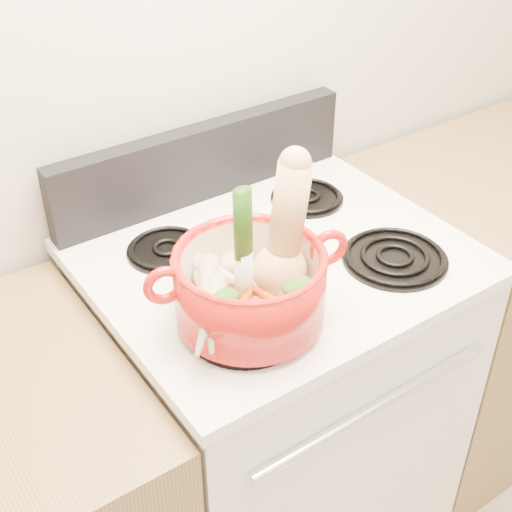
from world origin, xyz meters
TOP-DOWN VIEW (x-y plane):
  - wall_back at (0.00, 1.75)m, footprint 3.50×0.02m
  - stove_body at (0.00, 1.40)m, footprint 0.76×0.65m
  - cooktop at (0.00, 1.40)m, footprint 0.78×0.67m
  - control_backsplash at (0.00, 1.70)m, footprint 0.76×0.05m
  - oven_handle at (0.00, 1.06)m, footprint 0.60×0.02m
  - burner_front_left at (-0.19, 1.24)m, footprint 0.22×0.22m
  - burner_front_right at (0.19, 1.24)m, footprint 0.22×0.22m
  - burner_back_left at (-0.19, 1.54)m, footprint 0.17×0.17m
  - burner_back_right at (0.19, 1.54)m, footprint 0.17×0.17m
  - dutch_oven at (-0.17, 1.25)m, footprint 0.33×0.33m
  - pot_handle_left at (-0.33, 1.29)m, footprint 0.08×0.04m
  - pot_handle_right at (-0.02, 1.21)m, footprint 0.08×0.04m
  - squash at (-0.09, 1.25)m, footprint 0.16×0.15m
  - leek at (-0.18, 1.26)m, footprint 0.04×0.05m
  - ginger at (-0.14, 1.35)m, footprint 0.10×0.08m
  - parsnip_0 at (-0.23, 1.30)m, footprint 0.11×0.23m
  - parsnip_1 at (-0.25, 1.26)m, footprint 0.15×0.21m
  - parsnip_2 at (-0.19, 1.31)m, footprint 0.12×0.20m
  - parsnip_3 at (-0.28, 1.23)m, footprint 0.16×0.16m
  - carrot_0 at (-0.18, 1.22)m, footprint 0.08×0.18m
  - carrot_1 at (-0.23, 1.22)m, footprint 0.11×0.12m
  - carrot_2 at (-0.16, 1.20)m, footprint 0.07×0.16m
  - carrot_3 at (-0.22, 1.21)m, footprint 0.13×0.10m

SIDE VIEW (x-z plane):
  - stove_body at x=0.00m, z-range 0.00..0.92m
  - oven_handle at x=0.00m, z-range 0.77..0.79m
  - cooktop at x=0.00m, z-range 0.92..0.95m
  - burner_front_left at x=-0.19m, z-range 0.95..0.97m
  - burner_front_right at x=0.19m, z-range 0.95..0.97m
  - burner_back_left at x=-0.19m, z-range 0.95..0.97m
  - burner_back_right at x=0.19m, z-range 0.95..0.97m
  - carrot_0 at x=-0.18m, z-range 0.99..1.04m
  - carrot_1 at x=-0.23m, z-range 1.00..1.04m
  - parsnip_0 at x=-0.23m, z-range 0.99..1.05m
  - ginger at x=-0.14m, z-range 1.00..1.04m
  - carrot_2 at x=-0.16m, z-range 1.01..1.05m
  - parsnip_1 at x=-0.25m, z-range 1.00..1.06m
  - carrot_3 at x=-0.22m, z-range 1.01..1.05m
  - parsnip_2 at x=-0.19m, z-range 1.00..1.06m
  - parsnip_3 at x=-0.28m, z-range 1.01..1.06m
  - dutch_oven at x=-0.17m, z-range 0.97..1.10m
  - control_backsplash at x=0.00m, z-range 0.95..1.13m
  - pot_handle_left at x=-0.33m, z-range 1.04..1.12m
  - pot_handle_right at x=-0.02m, z-range 1.04..1.12m
  - leek at x=-0.18m, z-range 1.00..1.24m
  - squash at x=-0.09m, z-range 0.99..1.27m
  - wall_back at x=0.00m, z-range 0.00..2.60m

